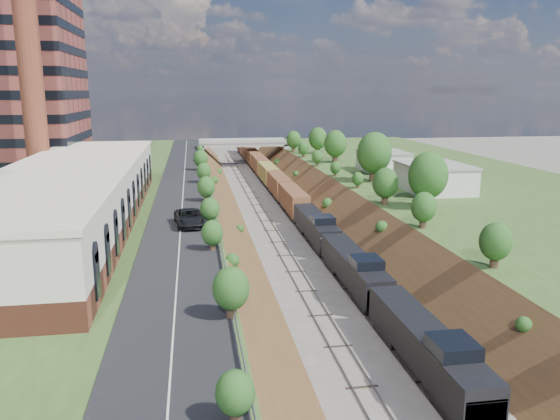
{
  "coord_description": "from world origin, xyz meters",
  "views": [
    {
      "loc": [
        -13.87,
        -27.71,
        20.53
      ],
      "look_at": [
        -3.37,
        37.51,
        6.0
      ],
      "focal_mm": 35.0,
      "sensor_mm": 36.0,
      "label": 1
    }
  ],
  "objects": [
    {
      "name": "freight_train",
      "position": [
        2.6,
        82.89,
        2.51
      ],
      "size": [
        2.87,
        162.37,
        4.55
      ],
      "color": "black",
      "rests_on": "ground"
    },
    {
      "name": "commercial_building",
      "position": [
        -28.0,
        38.0,
        8.51
      ],
      "size": [
        14.3,
        62.3,
        7.0
      ],
      "color": "brown",
      "rests_on": "platform_left"
    },
    {
      "name": "smokestack",
      "position": [
        -36.0,
        56.0,
        25.0
      ],
      "size": [
        3.2,
        3.2,
        40.0
      ],
      "primitive_type": "cylinder",
      "color": "brown",
      "rests_on": "platform_left"
    },
    {
      "name": "highrise_tower",
      "position": [
        -44.0,
        72.0,
        32.88
      ],
      "size": [
        22.0,
        22.0,
        53.9
      ],
      "color": "brown",
      "rests_on": "platform_left"
    },
    {
      "name": "overpass",
      "position": [
        0.0,
        122.0,
        4.92
      ],
      "size": [
        24.5,
        8.3,
        7.4
      ],
      "color": "gray",
      "rests_on": "ground"
    },
    {
      "name": "embankment_left",
      "position": [
        -11.0,
        60.0,
        0.0
      ],
      "size": [
        10.0,
        180.0,
        10.0
      ],
      "primitive_type": "cube",
      "rotation": [
        0.0,
        0.79,
        0.0
      ],
      "color": "brown",
      "rests_on": "ground"
    },
    {
      "name": "white_building_near",
      "position": [
        23.5,
        52.0,
        7.0
      ],
      "size": [
        9.0,
        12.0,
        4.0
      ],
      "primitive_type": "cube",
      "color": "silver",
      "rests_on": "platform_right"
    },
    {
      "name": "white_building_far",
      "position": [
        23.0,
        74.0,
        6.8
      ],
      "size": [
        8.0,
        10.0,
        3.6
      ],
      "primitive_type": "cube",
      "color": "silver",
      "rests_on": "platform_right"
    },
    {
      "name": "embankment_right",
      "position": [
        11.0,
        60.0,
        0.0
      ],
      "size": [
        10.0,
        180.0,
        10.0
      ],
      "primitive_type": "cube",
      "rotation": [
        0.0,
        0.79,
        0.0
      ],
      "color": "brown",
      "rests_on": "ground"
    },
    {
      "name": "tree_right_large",
      "position": [
        17.0,
        40.0,
        9.38
      ],
      "size": [
        5.25,
        5.25,
        7.61
      ],
      "color": "#473323",
      "rests_on": "platform_right"
    },
    {
      "name": "rail_right_track",
      "position": [
        2.6,
        60.0,
        0.09
      ],
      "size": [
        1.58,
        180.0,
        0.18
      ],
      "primitive_type": "cube",
      "color": "gray",
      "rests_on": "ground"
    },
    {
      "name": "rail_left_track",
      "position": [
        -2.6,
        60.0,
        0.09
      ],
      "size": [
        1.58,
        180.0,
        0.18
      ],
      "primitive_type": "cube",
      "color": "gray",
      "rests_on": "ground"
    },
    {
      "name": "suv",
      "position": [
        -14.47,
        34.89,
        6.05
      ],
      "size": [
        3.89,
        7.12,
        1.89
      ],
      "primitive_type": "imported",
      "rotation": [
        0.0,
        0.0,
        0.11
      ],
      "color": "black",
      "rests_on": "road"
    },
    {
      "name": "tree_left_crest",
      "position": [
        -11.8,
        20.0,
        7.04
      ],
      "size": [
        2.45,
        2.45,
        3.55
      ],
      "color": "#473323",
      "rests_on": "platform_left"
    },
    {
      "name": "road",
      "position": [
        -15.5,
        60.0,
        5.05
      ],
      "size": [
        8.0,
        180.0,
        0.1
      ],
      "primitive_type": "cube",
      "color": "black",
      "rests_on": "platform_left"
    },
    {
      "name": "platform_left",
      "position": [
        -33.0,
        60.0,
        2.5
      ],
      "size": [
        44.0,
        180.0,
        5.0
      ],
      "primitive_type": "cube",
      "color": "#3B5623",
      "rests_on": "ground"
    },
    {
      "name": "platform_right",
      "position": [
        33.0,
        60.0,
        2.5
      ],
      "size": [
        44.0,
        180.0,
        5.0
      ],
      "primitive_type": "cube",
      "color": "#3B5623",
      "rests_on": "ground"
    },
    {
      "name": "guardrail",
      "position": [
        -11.4,
        59.8,
        5.55
      ],
      "size": [
        0.1,
        171.0,
        0.7
      ],
      "color": "#99999E",
      "rests_on": "platform_left"
    }
  ]
}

